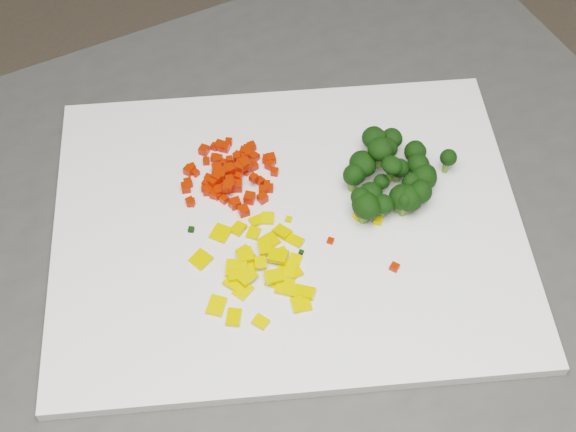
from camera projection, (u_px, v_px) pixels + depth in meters
counter_block at (253, 415)px, 1.13m from camera, size 0.98×0.75×0.90m
cutting_board at (288, 226)px, 0.76m from camera, size 0.55×0.52×0.01m
carrot_pile at (232, 172)px, 0.77m from camera, size 0.10×0.10×0.03m
pepper_pile at (255, 264)px, 0.72m from camera, size 0.11×0.11×0.02m
broccoli_pile at (393, 168)px, 0.76m from camera, size 0.12×0.12×0.05m
carrot_cube_0 at (212, 189)px, 0.78m from camera, size 0.01×0.01×0.01m
carrot_cube_1 at (210, 185)px, 0.78m from camera, size 0.01×0.01×0.01m
carrot_cube_2 at (271, 159)px, 0.80m from camera, size 0.01×0.01×0.01m
carrot_cube_3 at (267, 184)px, 0.78m from camera, size 0.01×0.01×0.01m
carrot_cube_4 at (236, 182)px, 0.78m from camera, size 0.01×0.01×0.01m
carrot_cube_5 at (253, 166)px, 0.79m from camera, size 0.01×0.01×0.01m
carrot_cube_6 at (230, 160)px, 0.79m from camera, size 0.01×0.01×0.01m
carrot_cube_7 at (244, 152)px, 0.80m from camera, size 0.01×0.01×0.01m
carrot_cube_8 at (263, 198)px, 0.77m from camera, size 0.01×0.01×0.01m
carrot_cube_9 at (237, 186)px, 0.78m from camera, size 0.01×0.01×0.01m
carrot_cube_10 at (224, 199)px, 0.77m from camera, size 0.01×0.01×0.01m
carrot_cube_11 at (226, 171)px, 0.78m from camera, size 0.01×0.01×0.01m
carrot_cube_12 at (189, 170)px, 0.79m from camera, size 0.01×0.01×0.01m
carrot_cube_13 at (229, 142)px, 0.81m from camera, size 0.01×0.01×0.01m
carrot_cube_14 at (260, 181)px, 0.78m from camera, size 0.01×0.01×0.01m
carrot_cube_15 at (196, 173)px, 0.79m from camera, size 0.01×0.01×0.01m
carrot_cube_16 at (236, 203)px, 0.76m from camera, size 0.01×0.01×0.01m
carrot_cube_17 at (217, 169)px, 0.78m from camera, size 0.01×0.01×0.01m
carrot_cube_18 at (208, 178)px, 0.78m from camera, size 0.01×0.01×0.01m
carrot_cube_19 at (223, 163)px, 0.79m from camera, size 0.01×0.01×0.01m
carrot_cube_20 at (192, 167)px, 0.79m from camera, size 0.01×0.01×0.01m
carrot_cube_21 at (231, 169)px, 0.78m from camera, size 0.01×0.01×0.01m
carrot_cube_22 at (237, 157)px, 0.79m from camera, size 0.01×0.01×0.01m
carrot_cube_23 at (214, 195)px, 0.77m from camera, size 0.01×0.01×0.01m
carrot_cube_24 at (191, 202)px, 0.77m from camera, size 0.01×0.01×0.01m
carrot_cube_25 at (204, 150)px, 0.80m from camera, size 0.01×0.01×0.01m
carrot_cube_26 at (250, 198)px, 0.77m from camera, size 0.01×0.01×0.01m
carrot_cube_27 at (228, 186)px, 0.76m from camera, size 0.01×0.01×0.01m
carrot_cube_28 at (232, 204)px, 0.76m from camera, size 0.01×0.01×0.01m
carrot_cube_29 at (221, 175)px, 0.77m from camera, size 0.01×0.01×0.01m
carrot_cube_30 at (266, 159)px, 0.80m from camera, size 0.01×0.01×0.01m
carrot_cube_31 at (217, 170)px, 0.79m from camera, size 0.01×0.01×0.01m
carrot_cube_32 at (208, 191)px, 0.77m from camera, size 0.01×0.01×0.01m
carrot_cube_33 at (215, 158)px, 0.80m from camera, size 0.01×0.01×0.01m
carrot_cube_34 at (225, 147)px, 0.81m from camera, size 0.01×0.01×0.01m
carrot_cube_35 at (250, 200)px, 0.77m from camera, size 0.01×0.01×0.01m
carrot_cube_36 at (244, 158)px, 0.80m from camera, size 0.01×0.01×0.01m
carrot_cube_37 at (219, 191)px, 0.77m from camera, size 0.01×0.01×0.01m
carrot_cube_38 at (270, 188)px, 0.78m from camera, size 0.01×0.01×0.01m
carrot_cube_39 at (213, 182)px, 0.77m from camera, size 0.01×0.01×0.01m
carrot_cube_40 at (245, 164)px, 0.78m from camera, size 0.01×0.01×0.01m
carrot_cube_41 at (186, 188)px, 0.78m from camera, size 0.01×0.01×0.01m
carrot_cube_42 at (244, 211)px, 0.76m from camera, size 0.01×0.01×0.01m
carrot_cube_43 at (247, 165)px, 0.78m from camera, size 0.01×0.01×0.01m
carrot_cube_44 at (218, 177)px, 0.77m from camera, size 0.01×0.01×0.01m
carrot_cube_45 at (231, 184)px, 0.77m from camera, size 0.01×0.01×0.01m
carrot_cube_46 at (254, 157)px, 0.80m from camera, size 0.01×0.01×0.01m
carrot_cube_47 at (228, 169)px, 0.79m from camera, size 0.01×0.01×0.01m
carrot_cube_48 at (205, 188)px, 0.78m from camera, size 0.01×0.01×0.01m
carrot_cube_49 at (248, 154)px, 0.80m from camera, size 0.01×0.01×0.01m
carrot_cube_50 at (237, 186)px, 0.78m from camera, size 0.01×0.01×0.01m
carrot_cube_51 at (214, 147)px, 0.81m from camera, size 0.01×0.01×0.01m
carrot_cube_52 at (242, 164)px, 0.78m from camera, size 0.01×0.01×0.01m
carrot_cube_53 at (230, 180)px, 0.77m from camera, size 0.01×0.01×0.01m
carrot_cube_54 at (248, 149)px, 0.80m from camera, size 0.01×0.01×0.01m
carrot_cube_55 at (228, 186)px, 0.76m from camera, size 0.01×0.01×0.01m
carrot_cube_56 at (263, 191)px, 0.77m from camera, size 0.01×0.01×0.01m
carrot_cube_57 at (223, 184)px, 0.78m from camera, size 0.01×0.01×0.01m
carrot_cube_58 at (188, 183)px, 0.78m from camera, size 0.01×0.01×0.01m
carrot_cube_59 at (206, 161)px, 0.80m from camera, size 0.01×0.01×0.01m
carrot_cube_60 at (239, 176)px, 0.78m from camera, size 0.01×0.01×0.01m
carrot_cube_61 at (228, 184)px, 0.78m from camera, size 0.01×0.01×0.01m
carrot_cube_62 at (220, 146)px, 0.81m from camera, size 0.01×0.01×0.01m
carrot_cube_63 at (251, 146)px, 0.81m from camera, size 0.01×0.01×0.01m
carrot_cube_64 at (207, 184)px, 0.78m from camera, size 0.01×0.01×0.01m
carrot_cube_65 at (275, 172)px, 0.79m from camera, size 0.01×0.01×0.01m
carrot_cube_66 at (254, 178)px, 0.77m from camera, size 0.01×0.01×0.01m
carrot_cube_67 at (190, 202)px, 0.77m from camera, size 0.01×0.01×0.01m
carrot_cube_68 at (234, 175)px, 0.78m from camera, size 0.01×0.01×0.01m
carrot_cube_69 at (217, 196)px, 0.77m from camera, size 0.01×0.01×0.01m
carrot_cube_70 at (240, 167)px, 0.78m from camera, size 0.01×0.01×0.01m
carrot_cube_71 at (218, 159)px, 0.80m from camera, size 0.01×0.01×0.01m
carrot_cube_72 at (270, 165)px, 0.79m from camera, size 0.01×0.01×0.01m
carrot_cube_73 at (237, 155)px, 0.80m from camera, size 0.01×0.01×0.01m
pepper_chunk_0 at (221, 233)px, 0.75m from camera, size 0.02×0.02×0.01m
pepper_chunk_1 at (234, 317)px, 0.69m from camera, size 0.02×0.02×0.01m
pepper_chunk_2 at (236, 268)px, 0.72m from camera, size 0.03×0.03×0.01m
pepper_chunk_3 at (301, 304)px, 0.70m from camera, size 0.02×0.02×0.01m
pepper_chunk_4 at (285, 286)px, 0.71m from camera, size 0.02×0.02×0.01m
pepper_chunk_5 at (201, 259)px, 0.73m from camera, size 0.02×0.02×0.01m
pepper_chunk_6 at (245, 253)px, 0.73m from camera, size 0.01×0.02×0.01m
pepper_chunk_7 at (276, 281)px, 0.72m from camera, size 0.02×0.02×0.01m
pepper_chunk_8 at (242, 275)px, 0.72m from camera, size 0.02×0.02×0.00m
pepper_chunk_9 at (293, 240)px, 0.74m from camera, size 0.02×0.02×0.01m
pepper_chunk_10 at (302, 293)px, 0.71m from camera, size 0.02×0.02×0.01m
pepper_chunk_11 at (216, 306)px, 0.70m from camera, size 0.02×0.02×0.01m
pepper_chunk_12 at (264, 247)px, 0.73m from camera, size 0.02×0.02×0.00m
pepper_chunk_13 at (261, 322)px, 0.69m from camera, size 0.01×0.02×0.01m
pepper_chunk_14 at (243, 291)px, 0.71m from camera, size 0.02×0.02×0.01m
pepper_chunk_15 at (305, 292)px, 0.71m from camera, size 0.02×0.02×0.01m
pepper_chunk_16 at (235, 275)px, 0.71m from camera, size 0.02×0.02×0.01m
pepper_chunk_17 at (282, 232)px, 0.75m from camera, size 0.02×0.02×0.01m
pepper_chunk_18 at (253, 233)px, 0.75m from camera, size 0.02×0.02×0.01m
pepper_chunk_19 at (245, 255)px, 0.73m from camera, size 0.02×0.02×0.00m
pepper_chunk_20 at (234, 283)px, 0.72m from camera, size 0.02×0.02×0.01m
pepper_chunk_21 at (268, 218)px, 0.76m from camera, size 0.02×0.02×0.01m
pepper_chunk_22 at (260, 263)px, 0.72m from camera, size 0.01×0.02×0.01m
pepper_chunk_23 at (278, 254)px, 0.73m from camera, size 0.02×0.01×0.01m
pepper_chunk_24 at (251, 266)px, 0.73m from camera, size 0.02×0.02×0.01m
pepper_chunk_25 at (273, 276)px, 0.71m from camera, size 0.02×0.02×0.00m
pepper_chunk_26 at (278, 256)px, 0.73m from camera, size 0.02×0.02×0.01m
pepper_chunk_27 at (287, 269)px, 0.72m from camera, size 0.02×0.02×0.01m
pepper_chunk_28 at (247, 277)px, 0.71m from camera, size 0.02×0.02×0.00m
pepper_chunk_29 at (269, 241)px, 0.74m from camera, size 0.02×0.02×0.01m
pepper_chunk_30 at (259, 220)px, 0.76m from camera, size 0.02×0.01×0.01m
pepper_chunk_31 at (295, 260)px, 0.73m from camera, size 0.02×0.02×0.01m
pepper_chunk_32 at (295, 271)px, 0.72m from camera, size 0.01×0.01×0.01m
pepper_chunk_33 at (238, 229)px, 0.75m from camera, size 0.02×0.02×0.01m
broccoli_floret_0 at (403, 200)px, 0.76m from camera, size 0.03×0.03×0.03m
broccoli_floret_1 at (361, 168)px, 0.77m from camera, size 0.04×0.04×0.03m
broccoli_floret_2 at (424, 178)px, 0.77m from camera, size 0.03×0.03×0.03m
broccoli_floret_3 at (380, 186)px, 0.77m from camera, size 0.02×0.02×0.02m
broccoli_floret_4 at (372, 142)px, 0.79m from camera, size 0.03×0.03×0.03m
broccoli_floret_5 at (417, 169)px, 0.77m from camera, size 0.03×0.03×0.03m
broccoli_floret_6 at (401, 200)px, 0.75m from camera, size 0.03×0.03×0.03m
broccoli_floret_7 at (378, 143)px, 0.79m from camera, size 0.02×0.02×0.03m
broccoli_floret_8 at (398, 172)px, 0.78m from camera, size 0.03×0.03×0.03m
broccoli_floret_9 at (407, 201)px, 0.75m from camera, size 0.03×0.03×0.03m
broccoli_floret_10 at (391, 142)px, 0.80m from camera, size 0.03×0.03×0.03m
broccoli_floret_11 at (386, 153)px, 0.79m from camera, size 0.03×0.03×0.03m
broccoli_floret_12 at (365, 210)px, 0.74m from camera, size 0.04×0.04×0.03m
broccoli_floret_13 at (447, 162)px, 0.78m from camera, size 0.02×0.02×0.03m
broccoli_floret_14 at (422, 180)px, 0.77m from camera, size 0.03×0.03×0.03m
broccoli_floret_15 at (382, 208)px, 0.75m from camera, size 0.03×0.03×0.03m
broccoli_floret_16 at (359, 203)px, 0.75m from camera, size 0.03×0.03×0.03m
broccoli_floret_17 at (410, 186)px, 0.76m from camera, size 0.03×0.03×0.03m
broccoli_floret_18 at (390, 170)px, 0.75m from camera, size 0.03×0.03×0.03m
broccoli_floret_19 at (417, 156)px, 0.79m from camera, size 0.02×0.02×0.03m
broccoli_floret_20 at (419, 196)px, 0.75m from camera, size 0.03×0.03×0.03m
broccoli_floret_21 at (414, 155)px, 0.79m from camera, size 0.03×0.03×0.03m
broccoli_floret_22 at (404, 205)px, 0.75m from camera, size 0.02×0.02×0.03m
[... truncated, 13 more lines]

